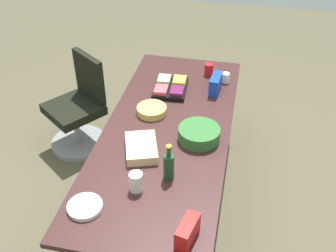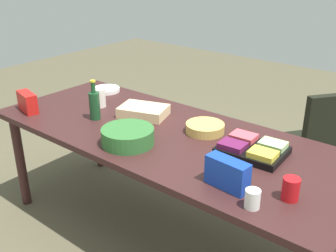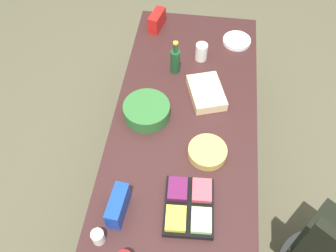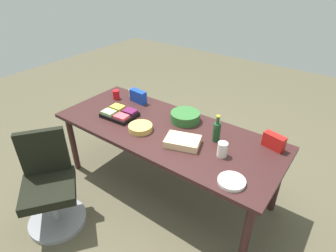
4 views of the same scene
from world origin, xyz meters
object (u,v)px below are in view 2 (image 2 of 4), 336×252
office_chair (312,160)px  paper_cup (252,199)px  red_solo_cup (291,189)px  conference_table (165,143)px  sheet_cake (143,111)px  chip_bowl (205,128)px  salad_bowl (128,136)px  wine_bottle (94,104)px  fruit_platter (252,149)px  paper_plate_stack (106,90)px  mayo_jar (99,98)px  chip_bag_blue (227,174)px  chip_bag_red (27,102)px

office_chair → paper_cup: (-0.20, 1.40, 0.46)m
office_chair → red_solo_cup: bearing=103.8°
conference_table → sheet_cake: (0.30, -0.13, 0.11)m
paper_cup → chip_bowl: 0.83m
salad_bowl → wine_bottle: (0.45, -0.14, 0.06)m
wine_bottle → office_chair: bearing=-134.5°
fruit_platter → paper_plate_stack: fruit_platter is taller
red_solo_cup → mayo_jar: bearing=-9.5°
chip_bowl → chip_bag_blue: bearing=133.6°
mayo_jar → salad_bowl: (-0.60, 0.32, -0.02)m
chip_bowl → sheet_cake: bearing=4.9°
paper_plate_stack → mayo_jar: bearing=129.6°
office_chair → fruit_platter: bearing=87.1°
office_chair → wine_bottle: bearing=45.5°
chip_bag_red → paper_cup: bearing=178.6°
salad_bowl → chip_bag_blue: (-0.71, 0.04, 0.03)m
office_chair → salad_bowl: size_ratio=3.07×
conference_table → salad_bowl: (0.07, 0.26, 0.12)m
office_chair → chip_bag_red: bearing=40.2°
mayo_jar → sheet_cake: mayo_jar is taller
office_chair → paper_plate_stack: (1.51, 0.70, 0.43)m
wine_bottle → fruit_platter: bearing=-169.0°
chip_bowl → wine_bottle: bearing=22.3°
salad_bowl → chip_bowl: 0.50m
salad_bowl → office_chair: bearing=-118.0°
salad_bowl → red_solo_cup: bearing=-176.9°
chip_bag_red → chip_bowl: chip_bag_red is taller
sheet_cake → chip_bag_blue: bearing=155.4°
chip_bag_red → wine_bottle: (-0.48, -0.21, 0.04)m
sheet_cake → wine_bottle: 0.34m
office_chair → chip_bag_red: office_chair is taller
paper_cup → fruit_platter: bearing=-62.0°
conference_table → red_solo_cup: red_solo_cup is taller
conference_table → wine_bottle: bearing=13.3°
fruit_platter → chip_bag_blue: size_ratio=1.71×
chip_bowl → conference_table: bearing=41.3°
fruit_platter → salad_bowl: bearing=28.8°
office_chair → sheet_cake: size_ratio=3.00×
sheet_cake → salad_bowl: bearing=120.4°
red_solo_cup → paper_cup: (0.10, 0.17, -0.01)m
wine_bottle → paper_plate_stack: bearing=-50.0°
paper_plate_stack → sheet_cake: 0.63m
chip_bag_red → paper_plate_stack: bearing=-98.7°
office_chair → fruit_platter: 1.04m
red_solo_cup → chip_bag_red: chip_bag_red is taller
red_solo_cup → paper_cup: size_ratio=1.22×
chip_bag_red → salad_bowl: chip_bag_red is taller
office_chair → chip_bag_blue: (-0.02, 1.33, 0.49)m
chip_bag_blue → chip_bowl: chip_bag_blue is taller
paper_cup → chip_bag_blue: (0.18, -0.07, 0.03)m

